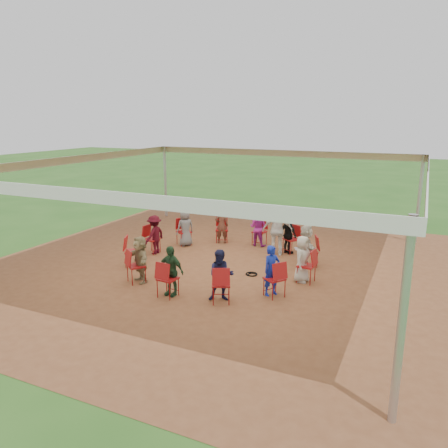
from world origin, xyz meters
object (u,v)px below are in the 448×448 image
at_px(chair_3, 222,229).
at_px(person_seated_1, 289,235).
at_px(chair_6, 133,251).
at_px(person_seated_3, 222,225).
at_px(person_seated_10, 302,259).
at_px(laptop, 300,247).
at_px(person_seated_4, 185,228).
at_px(person_seated_6, 140,259).
at_px(chair_8, 168,279).
at_px(cable_coil, 252,274).
at_px(chair_4, 184,232).
at_px(chair_2, 259,232).
at_px(chair_7, 136,266).
at_px(chair_11, 306,266).
at_px(chair_5, 152,239).
at_px(person_seated_2, 258,228).
at_px(person_seated_0, 306,246).
at_px(chair_1, 291,239).
at_px(person_seated_5, 155,235).
at_px(standing_person, 278,230).
at_px(chair_9, 221,284).
at_px(chair_10, 275,279).
at_px(person_seated_9, 272,271).
at_px(chair_0, 310,251).
at_px(person_seated_7, 171,271).
at_px(person_seated_8, 221,275).

distance_m(chair_3, person_seated_1, 2.49).
bearing_deg(chair_6, person_seated_3, 133.62).
xyz_separation_m(person_seated_10, laptop, (-0.37, 1.17, -0.04)).
height_order(person_seated_4, person_seated_6, same).
xyz_separation_m(chair_8, cable_coil, (1.29, 2.22, -0.43)).
bearing_deg(chair_4, person_seated_3, 159.85).
relative_size(chair_2, chair_7, 1.00).
height_order(person_seated_6, laptop, person_seated_6).
xyz_separation_m(chair_11, person_seated_1, (-1.14, 2.21, 0.17)).
xyz_separation_m(chair_7, cable_coil, (2.52, 1.77, -0.43)).
relative_size(chair_8, person_seated_1, 0.73).
height_order(chair_5, person_seated_2, person_seated_2).
relative_size(chair_3, person_seated_0, 0.73).
height_order(person_seated_10, laptop, person_seated_10).
bearing_deg(chair_5, person_seated_1, 119.20).
xyz_separation_m(chair_1, chair_7, (-2.93, -4.16, 0.00)).
bearing_deg(person_seated_5, chair_11, 90.00).
bearing_deg(standing_person, chair_9, 73.41).
distance_m(chair_1, person_seated_1, 0.21).
height_order(chair_10, cable_coil, chair_10).
distance_m(person_seated_9, cable_coil, 1.55).
bearing_deg(chair_7, standing_person, 90.91).
bearing_deg(chair_0, person_seated_4, 60.80).
bearing_deg(person_seated_6, person_seated_1, 90.00).
xyz_separation_m(chair_0, chair_1, (-0.84, 1.01, 0.00)).
xyz_separation_m(chair_0, laptop, (-0.26, -0.12, 0.13)).
distance_m(chair_4, cable_coil, 3.63).
relative_size(chair_7, laptop, 2.48).
distance_m(chair_4, standing_person, 3.22).
bearing_deg(laptop, chair_9, 138.42).
bearing_deg(chair_0, person_seated_7, 119.20).
xyz_separation_m(chair_0, person_seated_1, (-0.91, 0.91, 0.17)).
height_order(chair_6, person_seated_0, person_seated_0).
bearing_deg(chair_3, cable_coil, 104.28).
xyz_separation_m(person_seated_1, person_seated_9, (0.59, -3.38, 0.00)).
xyz_separation_m(chair_8, chair_9, (1.30, 0.23, 0.00)).
xyz_separation_m(chair_5, person_seated_9, (4.52, -1.62, 0.17)).
height_order(chair_10, person_seated_2, person_seated_2).
relative_size(chair_10, cable_coil, 2.17).
xyz_separation_m(chair_2, person_seated_6, (-1.62, -4.52, 0.17)).
relative_size(person_seated_0, cable_coil, 2.97).
bearing_deg(person_seated_8, chair_10, 9.85).
xyz_separation_m(chair_2, laptop, (1.82, -1.58, 0.13)).
distance_m(chair_10, person_seated_8, 1.30).
height_order(chair_7, person_seated_5, person_seated_5).
distance_m(chair_1, chair_10, 3.60).
bearing_deg(person_seated_5, person_seated_1, 120.00).
relative_size(chair_2, person_seated_7, 0.73).
height_order(chair_2, chair_8, same).
distance_m(person_seated_6, person_seated_7, 1.25).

